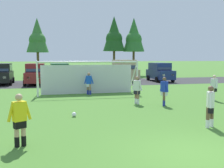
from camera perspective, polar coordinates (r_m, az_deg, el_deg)
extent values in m
plane|color=#477A2D|center=(21.90, -3.10, -1.41)|extent=(400.00, 400.00, 0.00)
cube|color=#333335|center=(29.04, -5.71, 0.33)|extent=(52.00, 8.40, 0.01)
sphere|color=white|center=(12.22, -8.34, -6.64)|extent=(0.22, 0.22, 0.22)
sphere|color=black|center=(12.22, -8.34, -6.62)|extent=(0.08, 0.08, 0.08)
sphere|color=red|center=(12.22, -8.06, -6.63)|extent=(0.07, 0.07, 0.07)
cylinder|color=white|center=(19.82, 5.54, 1.37)|extent=(0.12, 0.12, 2.44)
cylinder|color=white|center=(18.77, -16.10, 0.93)|extent=(0.12, 0.12, 2.44)
cylinder|color=white|center=(18.90, -5.01, 4.87)|extent=(7.32, 0.13, 0.12)
cylinder|color=white|center=(20.66, 4.73, 1.89)|extent=(0.09, 1.94, 2.46)
cylinder|color=white|center=(19.66, -16.00, 1.49)|extent=(0.09, 1.94, 2.46)
cube|color=silver|center=(19.95, -5.40, 1.05)|extent=(6.95, 0.05, 2.20)
cylinder|color=tan|center=(8.55, -20.22, -10.32)|extent=(0.14, 0.14, 0.80)
cylinder|color=tan|center=(8.59, -18.88, -10.20)|extent=(0.14, 0.14, 0.80)
cylinder|color=black|center=(8.62, -20.16, -11.86)|extent=(0.15, 0.15, 0.32)
cylinder|color=black|center=(8.66, -18.82, -11.73)|extent=(0.15, 0.15, 0.32)
cube|color=black|center=(8.49, -19.62, -8.18)|extent=(0.40, 0.35, 0.28)
cube|color=yellow|center=(8.41, -19.70, -5.67)|extent=(0.45, 0.39, 0.60)
sphere|color=tan|center=(8.34, -19.80, -2.77)|extent=(0.22, 0.22, 0.22)
cylinder|color=yellow|center=(8.36, -21.40, -5.93)|extent=(0.24, 0.19, 0.55)
cylinder|color=yellow|center=(8.47, -18.02, -5.67)|extent=(0.24, 0.19, 0.55)
cylinder|color=brown|center=(10.84, 20.30, -6.96)|extent=(0.14, 0.14, 0.80)
cylinder|color=brown|center=(11.06, 21.08, -6.74)|extent=(0.14, 0.14, 0.80)
cylinder|color=white|center=(10.89, 20.26, -8.19)|extent=(0.15, 0.15, 0.32)
cylinder|color=white|center=(11.11, 21.03, -7.94)|extent=(0.15, 0.15, 0.32)
cube|color=black|center=(10.89, 20.75, -5.20)|extent=(0.34, 0.40, 0.28)
cube|color=silver|center=(10.82, 20.82, -3.22)|extent=(0.38, 0.45, 0.60)
sphere|color=brown|center=(10.77, 20.91, -0.96)|extent=(0.22, 0.22, 0.22)
cylinder|color=silver|center=(10.58, 20.82, -3.53)|extent=(0.18, 0.25, 0.55)
cylinder|color=silver|center=(11.08, 20.82, -3.13)|extent=(0.18, 0.25, 0.55)
cylinder|color=#936B4C|center=(15.38, 5.74, -2.96)|extent=(0.14, 0.14, 0.80)
cylinder|color=#936B4C|center=(15.54, 5.23, -2.86)|extent=(0.14, 0.14, 0.80)
cylinder|color=white|center=(15.41, 5.73, -3.85)|extent=(0.15, 0.15, 0.32)
cylinder|color=white|center=(15.58, 5.22, -3.74)|extent=(0.15, 0.15, 0.32)
cube|color=black|center=(15.41, 5.50, -1.74)|extent=(0.39, 0.40, 0.28)
cube|color=silver|center=(15.37, 5.51, -0.33)|extent=(0.44, 0.44, 0.60)
sphere|color=#936B4C|center=(15.33, 5.53, 1.27)|extent=(0.22, 0.22, 0.22)
cylinder|color=silver|center=(15.23, 6.28, -0.47)|extent=(0.22, 0.23, 0.55)
cylinder|color=silver|center=(15.52, 4.75, -0.34)|extent=(0.22, 0.23, 0.55)
cylinder|color=#936B4C|center=(19.35, -4.82, -1.17)|extent=(0.14, 0.14, 0.80)
cylinder|color=#936B4C|center=(19.51, -5.35, -1.12)|extent=(0.14, 0.14, 0.80)
cylinder|color=#232D99|center=(19.38, -4.81, -1.88)|extent=(0.15, 0.15, 0.32)
cylinder|color=#232D99|center=(19.54, -5.34, -1.82)|extent=(0.15, 0.15, 0.32)
cube|color=silver|center=(19.39, -5.09, -0.21)|extent=(0.39, 0.31, 0.28)
cube|color=blue|center=(19.36, -5.10, 0.91)|extent=(0.43, 0.34, 0.60)
sphere|color=#936B4C|center=(19.33, -5.11, 2.18)|extent=(0.22, 0.22, 0.22)
cylinder|color=blue|center=(19.28, -4.38, 0.84)|extent=(0.25, 0.15, 0.55)
cylinder|color=blue|center=(19.44, -5.81, 0.87)|extent=(0.25, 0.15, 0.55)
cylinder|color=beige|center=(17.74, 21.43, -2.17)|extent=(0.14, 0.14, 0.80)
cylinder|color=beige|center=(18.00, 21.45, -2.06)|extent=(0.14, 0.14, 0.80)
cylinder|color=white|center=(17.77, 21.41, -2.94)|extent=(0.15, 0.15, 0.32)
cylinder|color=white|center=(18.03, 21.43, -2.82)|extent=(0.15, 0.15, 0.32)
cube|color=black|center=(17.83, 21.48, -1.10)|extent=(0.25, 0.36, 0.28)
cube|color=white|center=(17.79, 21.53, 0.12)|extent=(0.27, 0.40, 0.60)
sphere|color=beige|center=(17.76, 21.58, 1.50)|extent=(0.22, 0.22, 0.22)
cylinder|color=white|center=(17.58, 21.94, -0.03)|extent=(0.11, 0.24, 0.55)
cylinder|color=white|center=(18.01, 21.12, 0.13)|extent=(0.11, 0.24, 0.55)
cylinder|color=brown|center=(15.02, 11.36, -3.25)|extent=(0.14, 0.14, 0.80)
cylinder|color=brown|center=(15.30, 11.36, -3.09)|extent=(0.14, 0.14, 0.80)
cylinder|color=#232D99|center=(15.06, 11.34, -4.16)|extent=(0.15, 0.15, 0.32)
cylinder|color=#232D99|center=(15.34, 11.34, -3.98)|extent=(0.15, 0.15, 0.32)
cube|color=silver|center=(15.11, 11.38, -1.97)|extent=(0.33, 0.40, 0.28)
cube|color=#1E38B7|center=(15.07, 11.41, -0.54)|extent=(0.36, 0.44, 0.60)
sphere|color=brown|center=(15.03, 11.45, 1.09)|extent=(0.22, 0.22, 0.22)
cylinder|color=#1E38B7|center=(14.87, 11.99, -0.71)|extent=(0.17, 0.25, 0.55)
cylinder|color=#1E38B7|center=(15.27, 10.85, -0.52)|extent=(0.17, 0.25, 0.55)
cube|color=black|center=(29.13, -23.03, 1.53)|extent=(2.08, 4.67, 1.00)
cube|color=black|center=(29.28, -23.06, 3.35)|extent=(1.87, 3.07, 0.84)
cube|color=#28384C|center=(27.88, -23.41, 3.20)|extent=(1.63, 0.44, 0.71)
cube|color=#28384C|center=(29.19, -21.33, 3.41)|extent=(0.14, 2.55, 0.59)
cube|color=white|center=(26.83, -22.52, 1.34)|extent=(0.28, 0.09, 0.20)
cube|color=#B21414|center=(31.31, -21.58, 1.94)|extent=(0.28, 0.09, 0.20)
cube|color=#B21414|center=(31.43, -23.48, 1.88)|extent=(0.28, 0.09, 0.20)
cylinder|color=black|center=(27.65, -21.40, 0.35)|extent=(0.27, 0.65, 0.64)
cylinder|color=black|center=(30.48, -20.90, 0.83)|extent=(0.27, 0.65, 0.64)
cube|color=maroon|center=(27.63, -16.44, 1.55)|extent=(1.96, 4.63, 1.00)
cube|color=maroon|center=(27.79, -16.47, 3.47)|extent=(1.79, 3.02, 0.84)
cube|color=#28384C|center=(26.37, -16.67, 3.31)|extent=(1.62, 0.40, 0.71)
cube|color=#28384C|center=(27.74, -14.65, 3.52)|extent=(0.08, 2.55, 0.59)
cube|color=white|center=(25.35, -15.59, 1.33)|extent=(0.28, 0.08, 0.20)
cube|color=white|center=(25.42, -17.95, 1.28)|extent=(0.28, 0.08, 0.20)
cube|color=#B21414|center=(29.85, -15.17, 1.97)|extent=(0.28, 0.08, 0.20)
cube|color=#B21414|center=(29.92, -17.17, 1.92)|extent=(0.28, 0.08, 0.20)
cylinder|color=black|center=(26.21, -14.54, 0.29)|extent=(0.25, 0.64, 0.64)
cylinder|color=black|center=(26.34, -18.67, 0.20)|extent=(0.25, 0.64, 0.64)
cylinder|color=black|center=(29.05, -14.37, 0.81)|extent=(0.25, 0.64, 0.64)
cylinder|color=black|center=(29.16, -18.10, 0.72)|extent=(0.25, 0.64, 0.64)
cube|color=#194C2D|center=(27.89, -11.46, 1.71)|extent=(1.99, 4.64, 1.00)
cube|color=#194C2D|center=(28.04, -11.52, 3.61)|extent=(1.81, 3.03, 0.84)
cube|color=#28384C|center=(26.63, -11.35, 3.46)|extent=(1.62, 0.41, 0.71)
cube|color=#28384C|center=(28.10, -9.72, 3.65)|extent=(0.09, 2.55, 0.59)
cube|color=white|center=(25.67, -10.01, 1.51)|extent=(0.28, 0.09, 0.20)
cube|color=white|center=(25.61, -12.34, 1.45)|extent=(0.28, 0.09, 0.20)
cube|color=#B21414|center=(30.17, -10.71, 2.11)|extent=(0.28, 0.09, 0.20)
cube|color=#B21414|center=(30.12, -12.70, 2.06)|extent=(0.28, 0.09, 0.20)
cylinder|color=black|center=(26.58, -9.22, 0.47)|extent=(0.25, 0.64, 0.64)
cylinder|color=black|center=(26.47, -13.32, 0.37)|extent=(0.25, 0.64, 0.64)
cylinder|color=black|center=(29.41, -9.75, 0.96)|extent=(0.25, 0.64, 0.64)
cylinder|color=black|center=(29.31, -13.45, 0.87)|extent=(0.25, 0.64, 0.64)
cube|color=red|center=(28.46, -3.29, 1.65)|extent=(1.86, 4.23, 0.76)
cube|color=red|center=(28.57, -3.36, 3.07)|extent=(1.69, 2.12, 0.64)
cube|color=#28384C|center=(27.62, -2.97, 2.94)|extent=(1.53, 0.34, 0.55)
cube|color=#28384C|center=(28.74, -1.72, 3.09)|extent=(0.07, 1.79, 0.45)
cube|color=white|center=(26.55, -1.39, 1.47)|extent=(0.28, 0.08, 0.20)
cube|color=white|center=(26.34, -3.49, 1.43)|extent=(0.28, 0.08, 0.20)
cube|color=#B21414|center=(30.57, -3.13, 2.02)|extent=(0.28, 0.08, 0.20)
cube|color=#B21414|center=(30.39, -4.96, 1.99)|extent=(0.28, 0.08, 0.20)
cylinder|color=black|center=(27.41, -0.92, 0.70)|extent=(0.25, 0.64, 0.64)
cylinder|color=black|center=(27.05, -4.63, 0.62)|extent=(0.25, 0.64, 0.64)
cylinder|color=black|center=(29.94, -2.08, 1.12)|extent=(0.25, 0.64, 0.64)
cylinder|color=black|center=(29.61, -5.48, 1.05)|extent=(0.25, 0.64, 0.64)
cube|color=tan|center=(30.99, 2.81, 2.29)|extent=(2.26, 4.92, 1.10)
cube|color=tan|center=(31.13, 2.69, 4.34)|extent=(2.06, 4.21, 1.10)
cube|color=#28384C|center=(29.29, 4.01, 4.20)|extent=(1.69, 0.57, 0.91)
cube|color=#28384C|center=(31.45, 4.26, 4.34)|extent=(0.26, 3.48, 0.77)
cube|color=white|center=(28.99, 5.41, 2.14)|extent=(0.28, 0.10, 0.20)
cube|color=white|center=(28.59, 3.41, 2.11)|extent=(0.28, 0.10, 0.20)
cube|color=#B21414|center=(33.38, 2.29, 2.63)|extent=(0.28, 0.10, 0.20)
cube|color=#B21414|center=(33.04, 0.53, 2.60)|extent=(0.28, 0.10, 0.20)
cylinder|color=black|center=(30.00, 5.54, 1.11)|extent=(0.28, 0.65, 0.64)
cylinder|color=black|center=(29.30, 2.00, 1.02)|extent=(0.28, 0.65, 0.64)
cylinder|color=black|center=(32.76, 3.53, 1.51)|extent=(0.28, 0.65, 0.64)
cylinder|color=black|center=(32.12, 0.25, 1.44)|extent=(0.28, 0.65, 0.64)
cube|color=navy|center=(31.01, 10.52, 2.12)|extent=(2.04, 4.66, 1.00)
cube|color=navy|center=(31.15, 10.41, 3.83)|extent=(1.84, 3.05, 0.84)
cube|color=#28384C|center=(29.85, 11.44, 3.69)|extent=(1.63, 0.43, 0.71)
cube|color=#28384C|center=(31.50, 11.90, 3.82)|extent=(0.12, 2.55, 0.59)
cube|color=white|center=(29.15, 13.16, 1.94)|extent=(0.28, 0.09, 0.20)
cube|color=white|center=(28.73, 11.27, 1.92)|extent=(0.28, 0.09, 0.20)
cube|color=#B21414|center=(33.30, 9.88, 2.45)|extent=(0.28, 0.09, 0.20)
cube|color=#B21414|center=(32.92, 8.19, 2.44)|extent=(0.28, 0.09, 0.20)
cylinder|color=black|center=(30.12, 13.21, 1.00)|extent=(0.26, 0.65, 0.64)
cylinder|color=black|center=(29.37, 9.84, 0.95)|extent=(0.26, 0.65, 0.64)
cylinder|color=black|center=(32.72, 11.10, 1.41)|extent=(0.26, 0.65, 0.64)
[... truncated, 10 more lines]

